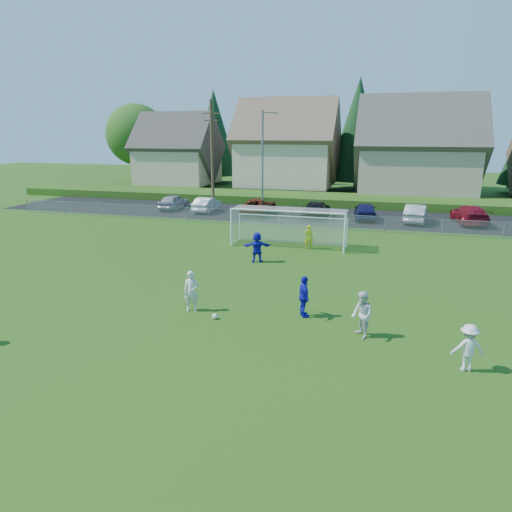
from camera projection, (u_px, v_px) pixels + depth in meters
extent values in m
plane|color=#193D0C|center=(191.00, 358.00, 15.14)|extent=(160.00, 160.00, 0.00)
plane|color=black|center=(315.00, 216.00, 40.66)|extent=(60.00, 60.00, 0.00)
cube|color=#1E420F|center=(326.00, 200.00, 47.52)|extent=(70.00, 6.00, 0.80)
sphere|color=white|center=(215.00, 316.00, 18.24)|extent=(0.22, 0.22, 0.22)
imported|color=silver|center=(191.00, 291.00, 18.90)|extent=(0.72, 0.59, 1.71)
imported|color=silver|center=(362.00, 315.00, 16.43)|extent=(0.99, 1.06, 1.74)
imported|color=silver|center=(468.00, 348.00, 14.15)|extent=(1.09, 0.77, 1.54)
imported|color=#1613B5|center=(304.00, 297.00, 18.29)|extent=(0.83, 1.08, 1.71)
imported|color=#1613B5|center=(257.00, 247.00, 26.03)|extent=(1.70, 0.93, 1.74)
imported|color=yellow|center=(309.00, 237.00, 28.96)|extent=(0.64, 0.48, 1.56)
imported|color=#9C9DA3|center=(174.00, 202.00, 43.89)|extent=(1.81, 4.20, 1.41)
imported|color=white|center=(207.00, 204.00, 42.50)|extent=(1.51, 4.17, 1.37)
imported|color=#631C0B|center=(258.00, 206.00, 40.99)|extent=(2.52, 5.35, 1.48)
imported|color=black|center=(316.00, 209.00, 39.74)|extent=(2.03, 4.89, 1.41)
imported|color=#161449|center=(365.00, 211.00, 38.77)|extent=(2.13, 4.47, 1.48)
imported|color=#B5B5B5|center=(416.00, 213.00, 37.54)|extent=(2.17, 4.70, 1.49)
imported|color=maroon|center=(470.00, 214.00, 37.00)|extent=(2.60, 5.38, 1.51)
cylinder|color=white|center=(231.00, 227.00, 29.69)|extent=(0.12, 0.12, 2.44)
cylinder|color=white|center=(345.00, 234.00, 27.78)|extent=(0.12, 0.12, 2.44)
cylinder|color=white|center=(286.00, 211.00, 28.42)|extent=(7.30, 0.12, 0.12)
cylinder|color=white|center=(240.00, 227.00, 31.45)|extent=(0.08, 0.08, 1.80)
cylinder|color=white|center=(347.00, 233.00, 29.54)|extent=(0.08, 0.08, 1.80)
cylinder|color=white|center=(292.00, 217.00, 30.26)|extent=(7.30, 0.08, 0.08)
cube|color=silver|center=(292.00, 230.00, 30.49)|extent=(7.30, 0.02, 1.80)
cube|color=silver|center=(236.00, 225.00, 30.53)|extent=(0.02, 1.80, 2.44)
cube|color=silver|center=(346.00, 231.00, 28.62)|extent=(0.02, 1.80, 2.44)
cube|color=silver|center=(289.00, 209.00, 29.25)|extent=(7.30, 1.80, 0.02)
cube|color=gray|center=(305.00, 213.00, 35.25)|extent=(52.00, 0.03, 0.03)
cube|color=gray|center=(305.00, 220.00, 35.40)|extent=(52.00, 0.02, 1.14)
cylinder|color=gray|center=(27.00, 206.00, 42.21)|extent=(0.06, 0.06, 1.20)
cylinder|color=gray|center=(305.00, 220.00, 35.40)|extent=(0.06, 0.06, 1.20)
cylinder|color=slate|center=(262.00, 165.00, 39.26)|extent=(0.18, 0.18, 9.00)
cylinder|color=slate|center=(268.00, 112.00, 37.99)|extent=(1.20, 0.12, 0.12)
cube|color=slate|center=(275.00, 113.00, 37.85)|extent=(0.36, 0.18, 0.12)
cylinder|color=#473321|center=(212.00, 157.00, 41.37)|extent=(0.26, 0.26, 10.00)
cube|color=#473321|center=(211.00, 113.00, 40.36)|extent=(1.60, 0.10, 0.10)
cube|color=#473321|center=(211.00, 120.00, 40.52)|extent=(1.30, 0.10, 0.10)
cube|color=tan|center=(178.00, 165.00, 58.55)|extent=(9.00, 8.00, 4.50)
pyramid|color=#423D38|center=(176.00, 111.00, 56.79)|extent=(9.90, 8.80, 4.41)
cube|color=#C6B58E|center=(286.00, 163.00, 55.68)|extent=(11.00, 9.00, 5.50)
pyramid|color=brown|center=(288.00, 96.00, 53.65)|extent=(12.10, 9.90, 4.96)
cube|color=tan|center=(416.00, 168.00, 50.89)|extent=(12.00, 10.00, 5.00)
pyramid|color=#4C473F|center=(423.00, 92.00, 48.78)|extent=(13.20, 11.00, 5.52)
cylinder|color=#382616|center=(139.00, 170.00, 64.65)|extent=(0.36, 0.36, 3.96)
sphere|color=#2B5B19|center=(137.00, 135.00, 63.37)|extent=(8.36, 8.36, 8.36)
cylinder|color=#382616|center=(215.00, 179.00, 66.10)|extent=(0.30, 0.30, 1.20)
cone|color=#143819|center=(214.00, 133.00, 64.40)|extent=(6.76, 6.76, 11.70)
cylinder|color=#382616|center=(284.00, 180.00, 64.41)|extent=(0.30, 0.30, 1.20)
cone|color=#143819|center=(285.00, 136.00, 62.83)|extent=(6.24, 6.24, 10.80)
cylinder|color=#382616|center=(355.00, 185.00, 59.01)|extent=(0.30, 0.30, 1.20)
cone|color=#143819|center=(358.00, 129.00, 57.19)|extent=(7.28, 7.28, 12.60)
cylinder|color=#382616|center=(436.00, 174.00, 57.88)|extent=(0.36, 0.36, 3.96)
sphere|color=#2B5B19|center=(441.00, 135.00, 56.60)|extent=(8.36, 8.36, 8.36)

